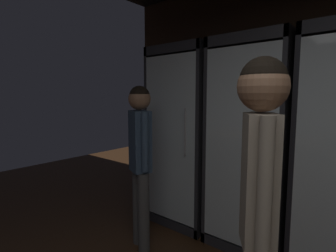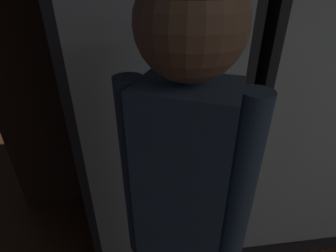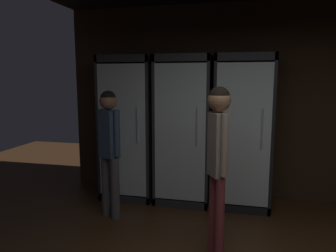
{
  "view_description": "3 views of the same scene",
  "coord_description": "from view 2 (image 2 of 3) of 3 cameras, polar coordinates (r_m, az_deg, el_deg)",
  "views": [
    {
      "loc": [
        -0.2,
        0.16,
        1.5
      ],
      "look_at": [
        -1.95,
        2.28,
        1.19
      ],
      "focal_mm": 27.76,
      "sensor_mm": 36.0,
      "label": 1
    },
    {
      "loc": [
        -2.07,
        1.4,
        1.55
      ],
      "look_at": [
        -1.96,
        2.3,
        1.03
      ],
      "focal_mm": 27.63,
      "sensor_mm": 36.0,
      "label": 2
    },
    {
      "loc": [
        -0.41,
        -1.68,
        1.74
      ],
      "look_at": [
        -1.33,
        2.31,
        1.13
      ],
      "focal_mm": 33.88,
      "sensor_mm": 36.0,
      "label": 3
    }
  ],
  "objects": [
    {
      "name": "cooler_far_left",
      "position": [
        1.42,
        -3.04,
        7.24
      ],
      "size": [
        0.76,
        0.67,
        2.06
      ],
      "color": "#2B2B30",
      "rests_on": "ground"
    },
    {
      "name": "cooler_left",
      "position": [
        1.67,
        25.95,
        7.88
      ],
      "size": [
        0.76,
        0.67,
        2.06
      ],
      "color": "#2B2B30",
      "rests_on": "ground"
    },
    {
      "name": "shopper_near",
      "position": [
        0.75,
        3.3,
        -19.48
      ],
      "size": [
        0.31,
        0.24,
        1.6
      ],
      "color": "#4C4C4C",
      "rests_on": "ground"
    }
  ]
}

